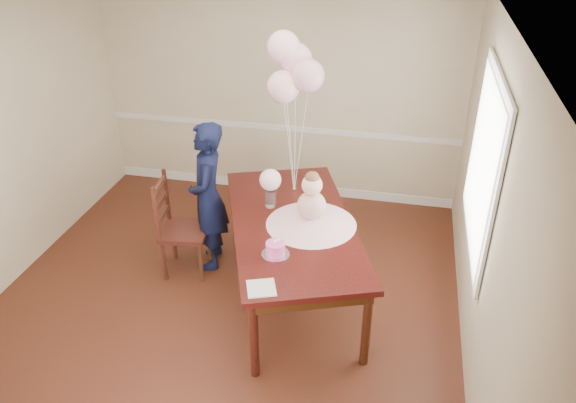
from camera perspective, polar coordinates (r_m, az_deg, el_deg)
The scene contains 45 objects.
floor at distance 5.58m, azimuth -6.76°, elevation -10.81°, with size 4.50×5.00×0.00m, color #36160D.
ceiling at distance 4.36m, azimuth -8.92°, elevation 17.40°, with size 4.50×5.00×0.02m, color silver.
wall_back at distance 7.03m, azimuth -0.91°, elevation 10.93°, with size 4.50×0.02×2.70m, color tan.
wall_right at distance 4.63m, azimuth 19.63°, elevation -1.34°, with size 0.02×5.00×2.70m, color tan.
chair_rail_trim at distance 7.17m, azimuth -0.90°, elevation 7.50°, with size 4.50×0.02×0.07m, color silver.
baseboard_trim at distance 7.53m, azimuth -0.85°, elevation 1.56°, with size 4.50×0.02×0.12m, color silver.
window_frame at distance 4.97m, azimuth 19.27°, elevation 3.56°, with size 0.02×1.66×1.56m, color silver.
window_blinds at distance 4.97m, azimuth 19.07°, elevation 3.59°, with size 0.01×1.50×1.40m, color silver.
dining_table_top at distance 5.27m, azimuth 0.46°, elevation -2.38°, with size 1.11×2.22×0.06m, color black.
table_apron at distance 5.31m, azimuth 0.46°, elevation -3.15°, with size 1.00×2.11×0.11m, color black.
table_leg_fl at distance 4.67m, azimuth -3.48°, elevation -13.79°, with size 0.08×0.08×0.78m, color black.
table_leg_fr at distance 4.81m, azimuth 7.96°, elevation -12.60°, with size 0.08×0.08×0.78m, color black.
table_leg_bl at distance 6.32m, azimuth -5.13°, elevation -1.05°, with size 0.08×0.08×0.78m, color black.
table_leg_br at distance 6.42m, azimuth 3.22°, elevation -0.45°, with size 0.08×0.08×0.78m, color black.
baby_skirt at distance 5.20m, azimuth 2.38°, elevation -1.78°, with size 0.85×0.85×0.11m, color #F3B3CA.
baby_torso at distance 5.13m, azimuth 2.41°, elevation -0.40°, with size 0.27×0.27×0.27m, color pink.
baby_head at distance 5.03m, azimuth 2.46°, elevation 1.68°, with size 0.19×0.19×0.19m, color beige.
baby_hair at distance 5.00m, azimuth 2.47°, elevation 2.36°, with size 0.13×0.13×0.13m, color brown.
cake_platter at distance 4.81m, azimuth -1.28°, elevation -5.37°, with size 0.24×0.24×0.01m, color silver.
birthday_cake at distance 4.78m, azimuth -1.29°, elevation -4.78°, with size 0.17×0.17×0.11m, color #FF50AF.
cake_flower_a at distance 4.74m, azimuth -1.30°, elevation -4.06°, with size 0.03×0.03×0.03m, color white.
cake_flower_b at distance 4.76m, azimuth -0.93°, elevation -3.88°, with size 0.03×0.03×0.03m, color white.
rose_vase_near at distance 5.48m, azimuth -1.78°, elevation 0.35°, with size 0.11×0.11×0.18m, color silver.
roses_near at distance 5.38m, azimuth -1.81°, elevation 2.21°, with size 0.21×0.21×0.21m, color white.
napkin at distance 4.44m, azimuth -2.73°, elevation -8.78°, with size 0.22×0.22×0.01m, color silver.
balloon_weight at distance 5.79m, azimuth 0.65°, elevation 1.20°, with size 0.04×0.04×0.02m, color #B8B8BD.
balloon_a at distance 5.34m, azimuth -0.48°, elevation 11.58°, with size 0.31×0.31×0.31m, color #FAB1BF.
balloon_b at distance 5.28m, azimuth 2.05°, elevation 12.64°, with size 0.31×0.31×0.31m, color #DA9AB5.
balloon_c at distance 5.40m, azimuth 0.79°, elevation 14.25°, with size 0.31×0.31×0.31m, color #E8A4C8.
balloon_d at distance 5.37m, azimuth -0.45°, elevation 15.41°, with size 0.31×0.31×0.31m, color #FFB4D8.
balloon_ribbon_a at distance 5.57m, azimuth 0.11°, elevation 5.39°, with size 0.00×0.00×0.93m, color silver.
balloon_ribbon_b at distance 5.54m, azimuth 1.30°, elevation 5.86°, with size 0.00×0.00×1.05m, color white.
balloon_ribbon_c at distance 5.59m, azimuth 0.71°, elevation 6.70°, with size 0.00×0.00×1.16m, color white.
balloon_ribbon_d at distance 5.57m, azimuth 0.13°, elevation 7.24°, with size 0.00×0.00×1.27m, color white.
dining_chair_seat at distance 5.88m, azimuth -10.44°, elevation -2.98°, with size 0.47×0.47×0.05m, color #35130E.
chair_leg_fl at distance 5.92m, azimuth -12.47°, elevation -5.90°, with size 0.04×0.04×0.46m, color #34140E.
chair_leg_fr at distance 5.82m, azimuth -8.85°, elevation -6.15°, with size 0.04×0.04×0.46m, color #361B0E.
chair_leg_bl at distance 6.22m, azimuth -11.51°, elevation -3.88°, with size 0.04×0.04×0.46m, color #37170F.
chair_leg_br at distance 6.13m, azimuth -8.07°, elevation -4.09°, with size 0.04×0.04×0.46m, color #3A210F.
chair_back_post_l at distance 5.63m, azimuth -13.28°, elevation -1.25°, with size 0.04×0.04×0.59m, color #3E1611.
chair_back_post_r at distance 5.94m, azimuth -12.24°, elevation 0.63°, with size 0.04×0.04×0.59m, color black.
chair_slat_low at distance 5.85m, azimuth -12.61°, elevation -1.37°, with size 0.03×0.42×0.05m, color #35180E.
chair_slat_mid at distance 5.76m, azimuth -12.79°, elevation 0.08°, with size 0.03×0.42×0.05m, color #39170F.
chair_slat_top at distance 5.68m, azimuth -12.98°, elevation 1.57°, with size 0.03×0.42×0.05m, color #3D1B10.
woman at distance 5.80m, azimuth -8.12°, elevation 0.47°, with size 0.58×0.39×1.61m, color black.
Camera 1 is at (1.53, -3.98, 3.59)m, focal length 35.00 mm.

